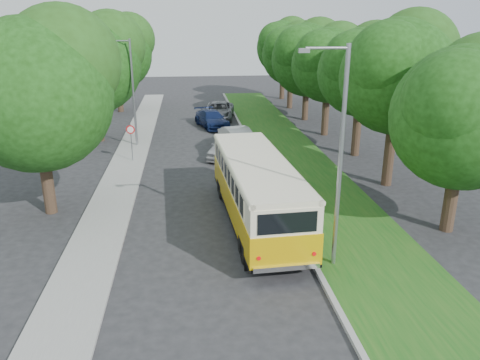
{
  "coord_description": "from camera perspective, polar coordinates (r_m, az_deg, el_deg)",
  "views": [
    {
      "loc": [
        -0.88,
        -17.46,
        8.71
      ],
      "look_at": [
        1.48,
        3.37,
        1.5
      ],
      "focal_mm": 35.0,
      "sensor_mm": 36.0,
      "label": 1
    }
  ],
  "objects": [
    {
      "name": "warning_sign",
      "position": [
        30.47,
        -13.15,
        5.2
      ],
      "size": [
        0.56,
        0.1,
        2.5
      ],
      "color": "gray",
      "rests_on": "ground"
    },
    {
      "name": "ground",
      "position": [
        19.53,
        -3.22,
        -7.53
      ],
      "size": [
        120.0,
        120.0,
        0.0
      ],
      "primitive_type": "plane",
      "color": "#262628",
      "rests_on": "ground"
    },
    {
      "name": "car_white",
      "position": [
        32.88,
        -0.15,
        5.0
      ],
      "size": [
        2.76,
        4.92,
        1.53
      ],
      "primitive_type": "imported",
      "rotation": [
        0.0,
        0.0,
        0.26
      ],
      "color": "silver",
      "rests_on": "ground"
    },
    {
      "name": "vintage_bus",
      "position": [
        20.54,
        2.06,
        -1.47
      ],
      "size": [
        3.22,
        10.47,
        3.07
      ],
      "primitive_type": null,
      "rotation": [
        0.0,
        0.0,
        0.05
      ],
      "color": "#DBA906",
      "rests_on": "ground"
    },
    {
      "name": "curb",
      "position": [
        24.47,
        4.52,
        -1.74
      ],
      "size": [
        0.2,
        70.0,
        0.15
      ],
      "primitive_type": "cube",
      "color": "gray",
      "rests_on": "ground"
    },
    {
      "name": "sidewalk",
      "position": [
        24.38,
        -15.28,
        -2.5
      ],
      "size": [
        2.2,
        70.0,
        0.12
      ],
      "primitive_type": "cube",
      "color": "gray",
      "rests_on": "ground"
    },
    {
      "name": "lamppost_near",
      "position": [
        16.38,
        11.9,
        3.21
      ],
      "size": [
        1.71,
        0.16,
        8.0
      ],
      "color": "gray",
      "rests_on": "ground"
    },
    {
      "name": "lamppost_far",
      "position": [
        33.99,
        -13.08,
        10.73
      ],
      "size": [
        1.71,
        0.16,
        7.5
      ],
      "color": "gray",
      "rests_on": "ground"
    },
    {
      "name": "treeline",
      "position": [
        35.79,
        0.03,
        14.52
      ],
      "size": [
        24.27,
        41.91,
        9.46
      ],
      "color": "#332319",
      "rests_on": "ground"
    },
    {
      "name": "car_silver",
      "position": [
        31.15,
        -1.68,
        4.15
      ],
      "size": [
        3.17,
        4.68,
        1.48
      ],
      "primitive_type": "imported",
      "rotation": [
        0.0,
        0.0,
        -0.36
      ],
      "color": "#B8B9BE",
      "rests_on": "ground"
    },
    {
      "name": "car_blue",
      "position": [
        40.13,
        -3.47,
        7.44
      ],
      "size": [
        3.17,
        5.18,
        1.4
      ],
      "primitive_type": "imported",
      "rotation": [
        0.0,
        0.0,
        0.27
      ],
      "color": "#12204F",
      "rests_on": "ground"
    },
    {
      "name": "car_grey",
      "position": [
        43.4,
        -2.6,
        8.42
      ],
      "size": [
        3.33,
        5.86,
        1.54
      ],
      "primitive_type": "imported",
      "rotation": [
        0.0,
        0.0,
        -0.14
      ],
      "color": "slate",
      "rests_on": "ground"
    },
    {
      "name": "grass_verge",
      "position": [
        25.01,
        9.81,
        -1.53
      ],
      "size": [
        4.5,
        70.0,
        0.13
      ],
      "primitive_type": "cube",
      "color": "#165216",
      "rests_on": "ground"
    }
  ]
}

